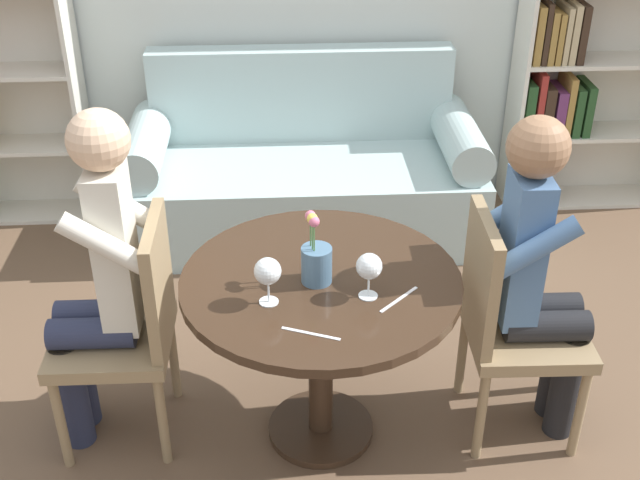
{
  "coord_description": "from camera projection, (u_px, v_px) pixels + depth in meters",
  "views": [
    {
      "loc": [
        -0.13,
        -2.26,
        2.21
      ],
      "look_at": [
        0.0,
        0.05,
        0.83
      ],
      "focal_mm": 45.0,
      "sensor_mm": 36.0,
      "label": 1
    }
  ],
  "objects": [
    {
      "name": "wine_glass_right",
      "position": [
        369.0,
        268.0,
        2.57
      ],
      "size": [
        0.09,
        0.09,
        0.16
      ],
      "color": "white",
      "rests_on": "round_table"
    },
    {
      "name": "chair_right",
      "position": [
        508.0,
        319.0,
        2.87
      ],
      "size": [
        0.43,
        0.43,
        0.9
      ],
      "rotation": [
        0.0,
        0.0,
        1.55
      ],
      "color": "#937A56",
      "rests_on": "ground_plane"
    },
    {
      "name": "person_right",
      "position": [
        540.0,
        276.0,
        2.78
      ],
      "size": [
        0.42,
        0.35,
        1.27
      ],
      "rotation": [
        0.0,
        0.0,
        1.55
      ],
      "color": "black",
      "rests_on": "ground_plane"
    },
    {
      "name": "wine_glass_left",
      "position": [
        268.0,
        273.0,
        2.54
      ],
      "size": [
        0.09,
        0.09,
        0.16
      ],
      "color": "white",
      "rests_on": "round_table"
    },
    {
      "name": "flower_vase",
      "position": [
        316.0,
        261.0,
        2.66
      ],
      "size": [
        0.1,
        0.1,
        0.26
      ],
      "color": "slate",
      "rests_on": "round_table"
    },
    {
      "name": "bookshelf_right",
      "position": [
        572.0,
        97.0,
        4.42
      ],
      "size": [
        0.91,
        0.28,
        1.26
      ],
      "color": "silver",
      "rests_on": "ground_plane"
    },
    {
      "name": "person_left",
      "position": [
        98.0,
        279.0,
        2.74
      ],
      "size": [
        0.42,
        0.34,
        1.3
      ],
      "rotation": [
        0.0,
        0.0,
        -1.58
      ],
      "color": "#282D47",
      "rests_on": "ground_plane"
    },
    {
      "name": "chair_left",
      "position": [
        130.0,
        324.0,
        2.84
      ],
      "size": [
        0.42,
        0.42,
        0.9
      ],
      "rotation": [
        0.0,
        0.0,
        -1.58
      ],
      "color": "#937A56",
      "rests_on": "ground_plane"
    },
    {
      "name": "round_table",
      "position": [
        321.0,
        310.0,
        2.79
      ],
      "size": [
        0.96,
        0.96,
        0.71
      ],
      "color": "#382619",
      "rests_on": "ground_plane"
    },
    {
      "name": "ground_plane",
      "position": [
        321.0,
        431.0,
        3.08
      ],
      "size": [
        16.0,
        16.0,
        0.0
      ],
      "primitive_type": "plane",
      "color": "brown"
    },
    {
      "name": "couch",
      "position": [
        304.0,
        176.0,
        4.28
      ],
      "size": [
        1.84,
        0.8,
        0.92
      ],
      "color": "#A8C1C1",
      "rests_on": "ground_plane"
    },
    {
      "name": "knife_left_setting",
      "position": [
        311.0,
        334.0,
        2.45
      ],
      "size": [
        0.18,
        0.08,
        0.0
      ],
      "color": "silver",
      "rests_on": "round_table"
    },
    {
      "name": "fork_left_setting",
      "position": [
        399.0,
        299.0,
        2.61
      ],
      "size": [
        0.14,
        0.14,
        0.0
      ],
      "color": "silver",
      "rests_on": "round_table"
    }
  ]
}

